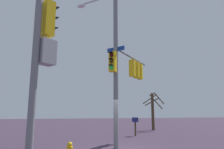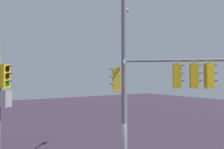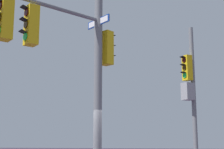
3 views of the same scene
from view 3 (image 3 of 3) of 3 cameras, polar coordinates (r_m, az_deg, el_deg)
main_signal_pole_assembly at (r=10.07m, az=-6.38°, el=7.95°), size 4.21×5.34×9.20m
secondary_pole_assembly at (r=14.95m, az=13.17°, el=-2.53°), size 0.62×0.65×6.53m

